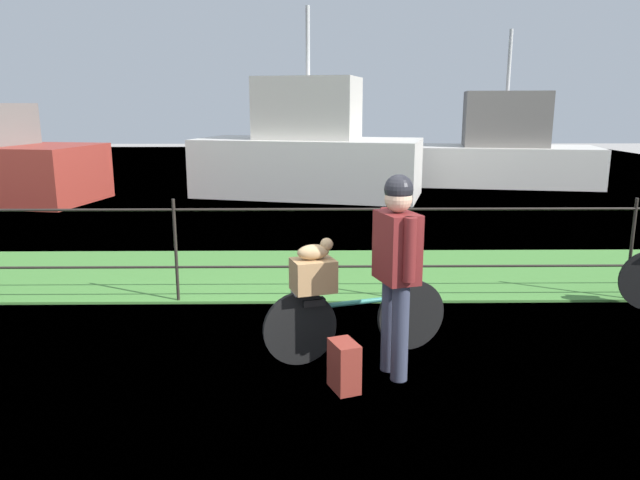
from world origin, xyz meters
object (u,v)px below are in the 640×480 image
backpack_on_paving (344,366)px  moored_boat_far (308,153)px  wooden_crate (313,275)px  cyclist_person (397,259)px  terrier_dog (316,250)px  bicycle_main (355,320)px  moored_boat_near (503,152)px

backpack_on_paving → moored_boat_far: bearing=-18.8°
wooden_crate → cyclist_person: (0.67, -0.26, 0.21)m
wooden_crate → terrier_dog: (0.02, 0.01, 0.22)m
terrier_dog → backpack_on_paving: (0.22, -0.53, -0.81)m
cyclist_person → bicycle_main: bearing=128.4°
backpack_on_paving → terrier_dog: bearing=1.5°
terrier_dog → moored_boat_far: size_ratio=0.06×
moored_boat_near → terrier_dog: bearing=-114.1°
wooden_crate → moored_boat_far: moored_boat_far is taller
bicycle_main → wooden_crate: bearing=-162.3°
bicycle_main → terrier_dog: bearing=-162.3°
moored_boat_near → moored_boat_far: moored_boat_far is taller
bicycle_main → backpack_on_paving: 0.67m
bicycle_main → moored_boat_near: moored_boat_near is taller
bicycle_main → moored_boat_far: 9.74m
bicycle_main → wooden_crate: wooden_crate is taller
backpack_on_paving → moored_boat_far: (-0.34, 10.35, 0.84)m
backpack_on_paving → moored_boat_near: bearing=-43.0°
bicycle_main → terrier_dog: (-0.35, -0.11, 0.66)m
bicycle_main → moored_boat_near: 12.63m
backpack_on_paving → moored_boat_near: moored_boat_near is taller
bicycle_main → terrier_dog: size_ratio=5.09×
cyclist_person → moored_boat_near: bearing=69.0°
backpack_on_paving → moored_boat_far: 10.39m
terrier_dog → moored_boat_far: 9.82m
moored_boat_far → terrier_dog: bearing=-89.3°
wooden_crate → backpack_on_paving: (0.24, -0.53, -0.59)m
backpack_on_paving → moored_boat_far: size_ratio=0.07×
bicycle_main → moored_boat_far: bearing=92.8°
wooden_crate → cyclist_person: 0.75m
bicycle_main → wooden_crate: 0.59m
wooden_crate → moored_boat_far: bearing=90.6°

